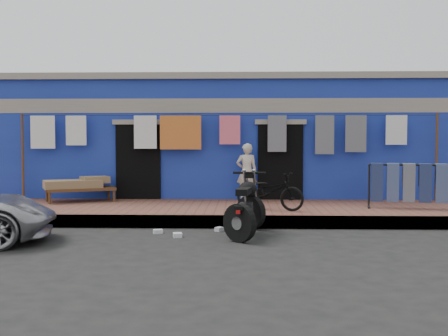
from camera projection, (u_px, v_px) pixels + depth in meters
ground at (220, 243)px, 9.36m from camera, size 80.00×80.00×0.00m
sidewalk at (225, 212)px, 12.35m from camera, size 28.00×3.00×0.25m
curb at (223, 222)px, 10.90m from camera, size 28.00×0.10×0.25m
building at (230, 141)px, 16.24m from camera, size 12.20×5.20×3.36m
clothesline at (218, 136)px, 13.51m from camera, size 10.06×0.06×2.10m
seated_person at (247, 172)px, 13.49m from camera, size 0.52×0.36×1.38m
bicycle at (270, 187)px, 11.72m from camera, size 1.57×1.09×0.96m
motorcycle at (245, 204)px, 10.08m from camera, size 1.12×1.91×1.12m
charpoy at (80, 190)px, 13.31m from camera, size 2.26×2.05×0.56m
jeans_rack at (417, 185)px, 11.92m from camera, size 2.24×1.22×1.00m
litter_a at (158, 232)px, 10.29m from camera, size 0.20×0.17×0.07m
litter_b at (219, 229)px, 10.56m from camera, size 0.18×0.19×0.07m
litter_c at (178, 235)px, 9.91m from camera, size 0.19×0.22×0.08m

